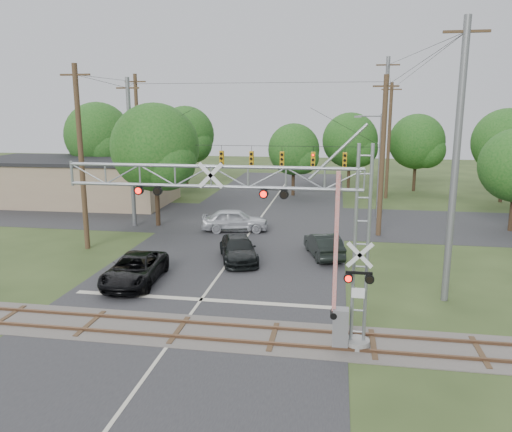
% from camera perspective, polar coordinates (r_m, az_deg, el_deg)
% --- Properties ---
extents(ground, '(160.00, 160.00, 0.00)m').
position_cam_1_polar(ground, '(20.11, -10.62, -15.16)').
color(ground, '#2E3D1C').
rests_on(ground, ground).
extents(road_main, '(14.00, 90.00, 0.02)m').
position_cam_1_polar(road_main, '(28.97, -3.89, -6.29)').
color(road_main, '#29292B').
rests_on(road_main, ground).
extents(road_cross, '(90.00, 12.00, 0.02)m').
position_cam_1_polar(road_cross, '(42.23, 0.43, -0.36)').
color(road_cross, '#29292B').
rests_on(road_cross, ground).
extents(railroad_track, '(90.00, 3.20, 0.17)m').
position_cam_1_polar(railroad_track, '(21.79, -8.80, -12.76)').
color(railroad_track, '#504A45').
rests_on(railroad_track, ground).
extents(crossing_gantry, '(12.08, 1.02, 7.95)m').
position_cam_1_polar(crossing_gantry, '(19.02, 1.39, -0.69)').
color(crossing_gantry, gray).
rests_on(crossing_gantry, ground).
extents(traffic_signal_span, '(19.34, 0.36, 11.50)m').
position_cam_1_polar(traffic_signal_span, '(37.30, 0.83, 6.84)').
color(traffic_signal_span, slate).
rests_on(traffic_signal_span, ground).
extents(pickup_black, '(2.90, 5.62, 1.52)m').
position_cam_1_polar(pickup_black, '(27.58, -13.68, -5.94)').
color(pickup_black, black).
rests_on(pickup_black, ground).
extents(car_dark, '(3.49, 5.43, 1.47)m').
position_cam_1_polar(car_dark, '(30.72, -2.05, -3.77)').
color(car_dark, black).
rests_on(car_dark, ground).
extents(sedan_silver, '(5.31, 2.87, 1.72)m').
position_cam_1_polar(sedan_silver, '(38.03, -2.42, -0.47)').
color(sedan_silver, '#BABCC2').
rests_on(sedan_silver, ground).
extents(suv_dark, '(2.83, 4.85, 1.51)m').
position_cam_1_polar(suv_dark, '(31.77, 7.74, -3.30)').
color(suv_dark, black).
rests_on(suv_dark, ground).
extents(commercial_building, '(18.94, 10.00, 4.38)m').
position_cam_1_polar(commercial_building, '(52.48, -19.79, 3.81)').
color(commercial_building, gray).
rests_on(commercial_building, ground).
extents(streetlight, '(2.34, 0.24, 8.77)m').
position_cam_1_polar(streetlight, '(43.32, 13.71, 6.17)').
color(streetlight, slate).
rests_on(streetlight, ground).
extents(utility_poles, '(25.89, 29.10, 13.53)m').
position_cam_1_polar(utility_poles, '(39.58, 3.80, 8.12)').
color(utility_poles, '#452F20').
rests_on(utility_poles, ground).
extents(treeline, '(49.59, 27.68, 9.90)m').
position_cam_1_polar(treeline, '(51.47, 2.07, 8.40)').
color(treeline, '#332417').
rests_on(treeline, ground).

